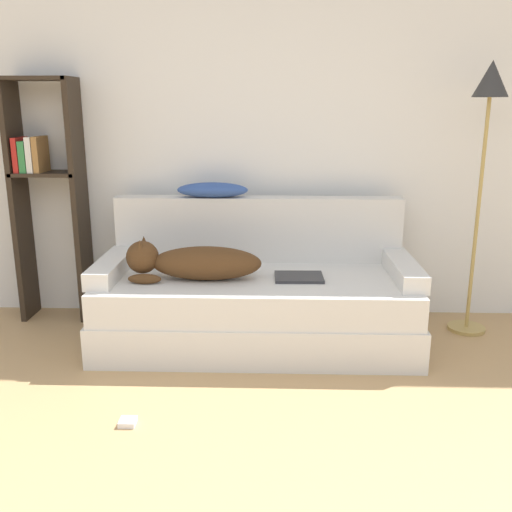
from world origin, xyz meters
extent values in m
cube|color=white|center=(0.00, 2.82, 1.35)|extent=(6.85, 0.06, 2.70)
cube|color=silver|center=(0.20, 2.23, 0.12)|extent=(1.93, 0.89, 0.24)
cube|color=silver|center=(0.20, 2.22, 0.34)|extent=(1.89, 0.85, 0.20)
cube|color=silver|center=(0.20, 2.60, 0.65)|extent=(1.89, 0.15, 0.43)
cube|color=silver|center=(-0.70, 2.22, 0.49)|extent=(0.15, 0.70, 0.10)
cube|color=silver|center=(1.09, 2.22, 0.49)|extent=(0.15, 0.70, 0.10)
ellipsoid|color=#513319|center=(-0.10, 2.14, 0.54)|extent=(0.66, 0.22, 0.20)
sphere|color=#513319|center=(-0.48, 2.14, 0.57)|extent=(0.20, 0.20, 0.20)
cone|color=#513319|center=(-0.48, 2.08, 0.65)|extent=(0.07, 0.07, 0.09)
cone|color=#513319|center=(-0.48, 2.19, 0.65)|extent=(0.07, 0.07, 0.09)
ellipsoid|color=#513319|center=(-0.45, 2.04, 0.47)|extent=(0.20, 0.06, 0.06)
cube|color=#2D2D30|center=(0.45, 2.17, 0.45)|extent=(0.30, 0.23, 0.02)
ellipsoid|color=#335199|center=(-0.10, 2.58, 0.91)|extent=(0.47, 0.18, 0.10)
cube|color=#2D2319|center=(-1.43, 2.64, 0.81)|extent=(0.04, 0.26, 1.63)
cube|color=#2D2319|center=(-1.01, 2.64, 0.81)|extent=(0.04, 0.26, 1.63)
cube|color=#2D2319|center=(-1.22, 2.64, 1.62)|extent=(0.43, 0.26, 0.02)
cube|color=#2D2319|center=(-1.22, 2.64, 1.01)|extent=(0.43, 0.26, 0.02)
cube|color=red|center=(-1.38, 2.63, 1.14)|extent=(0.03, 0.20, 0.23)
cube|color=#337F42|center=(-1.33, 2.63, 1.12)|extent=(0.04, 0.20, 0.20)
cube|color=silver|center=(-1.29, 2.63, 1.14)|extent=(0.04, 0.20, 0.23)
cube|color=olive|center=(-1.24, 2.63, 1.14)|extent=(0.04, 0.20, 0.23)
cylinder|color=tan|center=(1.59, 2.47, 0.01)|extent=(0.24, 0.24, 0.02)
cylinder|color=tan|center=(1.59, 2.47, 0.76)|extent=(0.02, 0.02, 1.47)
cone|color=#333333|center=(1.59, 2.47, 1.61)|extent=(0.21, 0.21, 0.21)
cube|color=white|center=(-0.38, 1.24, 0.01)|extent=(0.08, 0.08, 0.03)
camera|label=1|loc=(0.30, -1.13, 1.46)|focal=40.00mm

